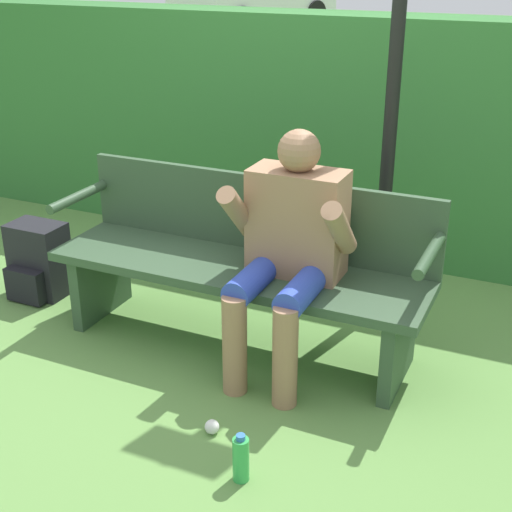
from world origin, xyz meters
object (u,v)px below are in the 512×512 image
parked_car (255,2)px  backpack (38,262)px  park_bench (242,262)px  person_seated (289,243)px  signpost (397,28)px  water_bottle (241,459)px

parked_car → backpack: bearing=-140.4°
park_bench → person_seated: bearing=-21.3°
backpack → signpost: bearing=18.6°
park_bench → water_bottle: size_ratio=9.19×
park_bench → person_seated: person_seated is taller
signpost → parked_car: bearing=117.4°
person_seated → parked_car: (-6.21, 13.15, 0.03)m
park_bench → person_seated: 0.36m
person_seated → backpack: person_seated is taller
water_bottle → parked_car: parked_car is taller
backpack → signpost: signpost is taller
park_bench → backpack: 1.30m
park_bench → signpost: (0.53, 0.59, 1.06)m
person_seated → water_bottle: 1.00m
park_bench → parked_car: parked_car is taller
park_bench → signpost: bearing=47.8°
person_seated → water_bottle: bearing=-79.3°
park_bench → water_bottle: (0.45, -0.95, -0.34)m
water_bottle → parked_car: size_ratio=0.05×
water_bottle → backpack: bearing=151.7°
backpack → water_bottle: bearing=-28.3°
backpack → parked_car: 13.87m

